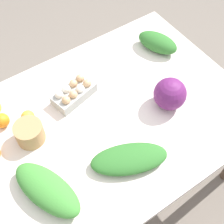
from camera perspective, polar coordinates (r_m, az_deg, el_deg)
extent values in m
plane|color=#70665B|center=(2.25, 0.00, -11.06)|extent=(8.00, 8.00, 0.00)
cube|color=silver|center=(1.61, 0.00, -0.71)|extent=(1.40, 1.05, 0.03)
cylinder|color=brown|center=(2.38, 6.52, 9.21)|extent=(0.06, 0.06, 0.71)
sphere|color=#601E5B|center=(1.60, 10.56, 3.27)|extent=(0.17, 0.17, 0.17)
cube|color=#A8A8A3|center=(1.65, -6.94, 3.30)|extent=(0.25, 0.17, 0.06)
sphere|color=tan|center=(1.66, -5.84, 6.18)|extent=(0.04, 0.04, 0.04)
sphere|color=tan|center=(1.64, -7.08, 5.20)|extent=(0.04, 0.04, 0.04)
sphere|color=white|center=(1.62, -8.35, 4.19)|extent=(0.04, 0.04, 0.04)
sphere|color=white|center=(1.60, -9.65, 3.15)|extent=(0.04, 0.04, 0.04)
sphere|color=tan|center=(1.63, -4.56, 5.26)|extent=(0.04, 0.04, 0.04)
sphere|color=white|center=(1.61, -5.81, 4.25)|extent=(0.04, 0.04, 0.04)
sphere|color=tan|center=(1.59, -7.09, 3.22)|extent=(0.04, 0.04, 0.04)
sphere|color=tan|center=(1.58, -8.39, 2.15)|extent=(0.04, 0.04, 0.04)
cylinder|color=#A87F51|center=(1.53, -14.84, -3.72)|extent=(0.14, 0.14, 0.10)
ellipsoid|color=#2D6B28|center=(1.44, 3.16, -8.55)|extent=(0.39, 0.29, 0.07)
ellipsoid|color=#2D6B28|center=(1.89, 8.34, 12.46)|extent=(0.21, 0.28, 0.10)
ellipsoid|color=#3D8433|center=(1.39, -11.79, -13.71)|extent=(0.26, 0.38, 0.09)
sphere|color=orange|center=(1.62, -19.48, -1.47)|extent=(0.07, 0.07, 0.07)
sphere|color=#F9A833|center=(1.60, -15.12, -0.84)|extent=(0.07, 0.07, 0.07)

